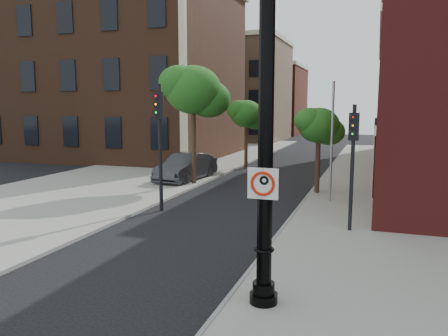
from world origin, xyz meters
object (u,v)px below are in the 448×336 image
at_px(lamppost, 265,155).
at_px(traffic_signal_right, 353,148).
at_px(parked_car, 186,167).
at_px(no_parking_sign, 263,183).
at_px(traffic_signal_left, 159,126).

bearing_deg(lamppost, traffic_signal_right, 77.44).
height_order(lamppost, traffic_signal_right, lamppost).
distance_m(parked_car, traffic_signal_right, 12.60).
distance_m(no_parking_sign, traffic_signal_right, 6.75).
height_order(no_parking_sign, parked_car, no_parking_sign).
relative_size(no_parking_sign, traffic_signal_left, 0.12).
height_order(traffic_signal_left, traffic_signal_right, traffic_signal_left).
distance_m(parked_car, traffic_signal_left, 7.79).
height_order(parked_car, traffic_signal_right, traffic_signal_right).
distance_m(no_parking_sign, parked_car, 16.71).
bearing_deg(no_parking_sign, traffic_signal_right, 77.85).
bearing_deg(traffic_signal_left, traffic_signal_right, -30.85).
bearing_deg(no_parking_sign, lamppost, 90.73).
distance_m(lamppost, parked_car, 16.63).
distance_m(traffic_signal_left, traffic_signal_right, 7.71).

